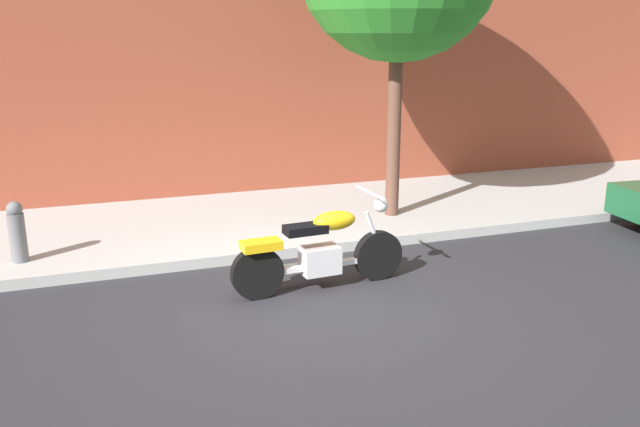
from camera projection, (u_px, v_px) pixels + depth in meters
name	position (u px, v px, depth m)	size (l,w,h in m)	color
ground_plane	(313.00, 306.00, 7.28)	(60.00, 60.00, 0.00)	#28282D
sidewalk	(244.00, 222.00, 10.20)	(24.63, 3.32, 0.14)	#ABABAB
motorcycle	(320.00, 251.00, 7.66)	(2.12, 0.70, 1.10)	black
fire_hydrant	(18.00, 237.00, 8.18)	(0.20, 0.20, 0.91)	slate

